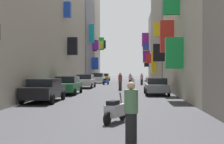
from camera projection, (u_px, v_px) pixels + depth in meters
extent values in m
plane|color=#38383D|center=(117.00, 89.00, 32.98)|extent=(140.00, 140.00, 0.00)
cube|color=#B2A899|center=(6.00, 16.00, 23.15)|extent=(6.00, 39.36, 12.32)
cube|color=blue|center=(68.00, 10.00, 29.48)|extent=(0.66, 0.60, 1.48)
cube|color=black|center=(73.00, 46.00, 31.13)|extent=(1.01, 0.60, 1.80)
cube|color=gray|center=(71.00, 39.00, 48.32)|extent=(6.00, 9.33, 13.78)
cube|color=purple|center=(96.00, 45.00, 50.94)|extent=(1.07, 0.62, 1.60)
cube|color=#19B2BF|center=(92.00, 34.00, 46.92)|extent=(0.78, 0.52, 2.87)
cube|color=black|center=(95.00, 46.00, 52.12)|extent=(0.60, 0.52, 1.89)
cube|color=blue|center=(95.00, 63.00, 50.15)|extent=(1.08, 0.64, 1.98)
cube|color=#B2A899|center=(82.00, 26.00, 58.74)|extent=(6.00, 9.27, 21.03)
cube|color=green|center=(101.00, 44.00, 61.15)|extent=(1.00, 0.54, 2.54)
cube|color=yellow|center=(100.00, 45.00, 59.54)|extent=(0.82, 0.49, 1.48)
cube|color=black|center=(103.00, 44.00, 62.17)|extent=(1.27, 0.61, 1.70)
cube|color=#BCB29E|center=(214.00, 8.00, 24.04)|extent=(6.00, 18.60, 13.84)
cube|color=green|center=(174.00, 53.00, 20.70)|extent=(1.18, 0.59, 2.12)
cube|color=red|center=(167.00, 37.00, 25.27)|extent=(1.09, 0.61, 2.64)
cube|color=yellow|center=(160.00, 29.00, 31.38)|extent=(1.18, 0.50, 1.43)
cube|color=green|center=(171.00, 0.00, 22.12)|extent=(1.20, 0.45, 2.13)
cube|color=black|center=(159.00, 53.00, 31.09)|extent=(1.26, 0.60, 1.77)
cube|color=#9E9384|center=(176.00, 33.00, 44.48)|extent=(6.00, 19.26, 14.78)
cube|color=red|center=(150.00, 59.00, 48.13)|extent=(1.12, 0.58, 1.47)
cube|color=yellow|center=(154.00, 62.00, 42.42)|extent=(0.71, 0.37, 2.98)
cube|color=#BCB29E|center=(165.00, 48.00, 58.23)|extent=(6.00, 8.30, 12.55)
cube|color=purple|center=(145.00, 40.00, 61.72)|extent=(1.35, 0.53, 2.76)
cube|color=black|center=(146.00, 61.00, 61.21)|extent=(0.91, 0.58, 2.40)
cube|color=purple|center=(146.00, 56.00, 58.18)|extent=(1.28, 0.42, 2.12)
cube|color=yellow|center=(146.00, 57.00, 58.50)|extent=(1.23, 0.36, 2.41)
cube|color=blue|center=(146.00, 50.00, 61.13)|extent=(1.21, 0.56, 2.07)
cube|color=white|center=(98.00, 79.00, 47.39)|extent=(1.80, 4.24, 0.65)
cube|color=black|center=(98.00, 75.00, 47.60)|extent=(1.58, 2.38, 0.60)
cylinder|color=black|center=(103.00, 81.00, 45.94)|extent=(0.18, 0.60, 0.60)
cylinder|color=black|center=(91.00, 81.00, 46.05)|extent=(0.18, 0.60, 0.60)
cylinder|color=black|center=(105.00, 81.00, 48.73)|extent=(0.18, 0.60, 0.60)
cylinder|color=black|center=(94.00, 81.00, 48.85)|extent=(0.18, 0.60, 0.60)
cube|color=gold|center=(104.00, 78.00, 56.33)|extent=(1.83, 4.19, 0.59)
cube|color=black|center=(104.00, 75.00, 56.54)|extent=(1.61, 2.34, 0.50)
cylinder|color=black|center=(109.00, 80.00, 54.90)|extent=(0.18, 0.60, 0.60)
cylinder|color=black|center=(98.00, 80.00, 55.01)|extent=(0.18, 0.60, 0.60)
cylinder|color=black|center=(110.00, 79.00, 57.65)|extent=(0.18, 0.60, 0.60)
cylinder|color=black|center=(100.00, 79.00, 57.77)|extent=(0.18, 0.60, 0.60)
cube|color=black|center=(44.00, 92.00, 19.06)|extent=(1.82, 4.26, 0.69)
cube|color=black|center=(45.00, 82.00, 19.27)|extent=(1.60, 2.39, 0.47)
cylinder|color=black|center=(52.00, 99.00, 17.60)|extent=(0.18, 0.60, 0.60)
cylinder|color=black|center=(22.00, 99.00, 17.72)|extent=(0.18, 0.60, 0.60)
cylinder|color=black|center=(63.00, 95.00, 20.41)|extent=(0.18, 0.60, 0.60)
cylinder|color=black|center=(37.00, 95.00, 20.53)|extent=(0.18, 0.60, 0.60)
cube|color=#236638|center=(67.00, 87.00, 25.10)|extent=(1.79, 4.35, 0.65)
cube|color=black|center=(68.00, 79.00, 25.32)|extent=(1.57, 2.43, 0.54)
cylinder|color=black|center=(75.00, 92.00, 23.62)|extent=(0.18, 0.60, 0.60)
cylinder|color=black|center=(52.00, 92.00, 23.73)|extent=(0.18, 0.60, 0.60)
cylinder|color=black|center=(81.00, 90.00, 26.48)|extent=(0.18, 0.60, 0.60)
cylinder|color=black|center=(61.00, 90.00, 26.59)|extent=(0.18, 0.60, 0.60)
cube|color=slate|center=(156.00, 87.00, 24.60)|extent=(1.69, 4.18, 0.59)
cube|color=black|center=(156.00, 81.00, 24.38)|extent=(1.48, 2.34, 0.48)
cylinder|color=black|center=(145.00, 90.00, 26.03)|extent=(0.18, 0.60, 0.60)
cylinder|color=black|center=(165.00, 90.00, 25.92)|extent=(0.18, 0.60, 0.60)
cylinder|color=black|center=(147.00, 92.00, 23.28)|extent=(0.18, 0.60, 0.60)
cylinder|color=black|center=(169.00, 92.00, 23.17)|extent=(0.18, 0.60, 0.60)
cube|color=#B7B7BC|center=(85.00, 82.00, 34.09)|extent=(1.83, 4.37, 0.67)
cube|color=black|center=(85.00, 77.00, 34.31)|extent=(1.61, 2.45, 0.54)
cylinder|color=black|center=(91.00, 86.00, 32.60)|extent=(0.18, 0.60, 0.60)
cylinder|color=black|center=(75.00, 86.00, 32.71)|extent=(0.18, 0.60, 0.60)
cylinder|color=black|center=(95.00, 85.00, 35.47)|extent=(0.18, 0.60, 0.60)
cylinder|color=black|center=(79.00, 85.00, 35.59)|extent=(0.18, 0.60, 0.60)
cube|color=silver|center=(132.00, 81.00, 43.94)|extent=(0.81, 1.28, 0.45)
cube|color=black|center=(131.00, 79.00, 43.73)|extent=(0.49, 0.63, 0.16)
cylinder|color=#4C4C51|center=(133.00, 78.00, 44.49)|extent=(0.15, 0.28, 0.68)
cylinder|color=black|center=(133.00, 82.00, 44.63)|extent=(0.25, 0.49, 0.48)
cylinder|color=black|center=(130.00, 83.00, 43.24)|extent=(0.25, 0.49, 0.48)
cube|color=#2D4CAD|center=(106.00, 81.00, 41.79)|extent=(0.80, 1.27, 0.45)
cube|color=black|center=(105.00, 79.00, 41.58)|extent=(0.48, 0.63, 0.16)
cylinder|color=#4C4C51|center=(108.00, 79.00, 42.34)|extent=(0.14, 0.28, 0.68)
cylinder|color=black|center=(108.00, 83.00, 42.48)|extent=(0.25, 0.49, 0.48)
cylinder|color=black|center=(104.00, 83.00, 41.10)|extent=(0.25, 0.49, 0.48)
cube|color=orange|center=(147.00, 80.00, 45.39)|extent=(0.54, 1.07, 0.45)
cube|color=black|center=(147.00, 78.00, 45.58)|extent=(0.37, 0.59, 0.16)
cylinder|color=#4C4C51|center=(147.00, 78.00, 44.88)|extent=(0.09, 0.28, 0.68)
cylinder|color=black|center=(147.00, 82.00, 44.76)|extent=(0.15, 0.49, 0.48)
cylinder|color=black|center=(147.00, 82.00, 46.03)|extent=(0.15, 0.49, 0.48)
cube|color=#ADADB2|center=(115.00, 110.00, 11.55)|extent=(0.81, 1.17, 0.45)
cube|color=black|center=(113.00, 103.00, 11.37)|extent=(0.51, 0.64, 0.16)
cylinder|color=#4C4C51|center=(121.00, 100.00, 12.04)|extent=(0.16, 0.28, 0.68)
cylinder|color=black|center=(122.00, 114.00, 12.16)|extent=(0.27, 0.48, 0.48)
cylinder|color=black|center=(107.00, 119.00, 10.95)|extent=(0.27, 0.48, 0.48)
cylinder|color=black|center=(131.00, 128.00, 8.35)|extent=(0.40, 0.40, 0.81)
cylinder|color=#4C724C|center=(131.00, 101.00, 8.35)|extent=(0.47, 0.47, 0.64)
sphere|color=tan|center=(131.00, 86.00, 8.34)|extent=(0.22, 0.22, 0.22)
cylinder|color=black|center=(142.00, 82.00, 41.36)|extent=(0.45, 0.45, 0.77)
cylinder|color=pink|center=(142.00, 77.00, 41.35)|extent=(0.53, 0.53, 0.61)
sphere|color=tan|center=(142.00, 74.00, 41.35)|extent=(0.21, 0.21, 0.21)
cylinder|color=#2C2C2C|center=(120.00, 86.00, 30.16)|extent=(0.42, 0.42, 0.85)
cylinder|color=maroon|center=(120.00, 78.00, 30.16)|extent=(0.50, 0.50, 0.68)
sphere|color=tan|center=(120.00, 74.00, 30.16)|extent=(0.23, 0.23, 0.23)
cylinder|color=black|center=(130.00, 83.00, 37.96)|extent=(0.45, 0.45, 0.78)
cylinder|color=pink|center=(130.00, 77.00, 37.95)|extent=(0.53, 0.53, 0.62)
sphere|color=tan|center=(130.00, 74.00, 37.95)|extent=(0.21, 0.21, 0.21)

